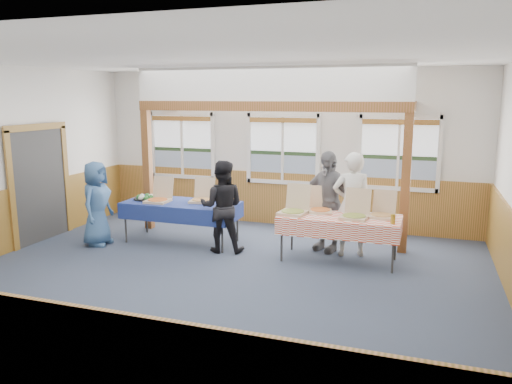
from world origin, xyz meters
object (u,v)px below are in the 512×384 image
(table_left, at_px, (181,205))
(woman_black, at_px, (222,206))
(person_grey, at_px, (327,201))
(woman_white, at_px, (352,204))
(table_right, at_px, (340,219))
(man_blue, at_px, (97,203))

(table_left, distance_m, woman_black, 0.97)
(woman_black, relative_size, person_grey, 0.91)
(woman_white, bearing_deg, table_right, 50.97)
(woman_white, bearing_deg, woman_black, -5.13)
(table_left, distance_m, man_blue, 1.51)
(table_left, height_order, woman_white, woman_white)
(table_left, distance_m, table_right, 2.94)
(man_blue, bearing_deg, woman_white, -84.94)
(table_left, height_order, man_blue, man_blue)
(woman_black, distance_m, person_grey, 1.82)
(table_right, relative_size, man_blue, 1.38)
(table_left, relative_size, person_grey, 1.28)
(woman_black, bearing_deg, table_left, -30.22)
(table_left, bearing_deg, man_blue, -166.66)
(woman_white, height_order, man_blue, woman_white)
(person_grey, bearing_deg, table_left, -147.86)
(woman_black, bearing_deg, table_right, 170.03)
(woman_white, distance_m, man_blue, 4.53)
(woman_white, xyz_separation_m, woman_black, (-2.15, -0.50, -0.09))
(man_blue, bearing_deg, table_right, -89.29)
(table_right, xyz_separation_m, person_grey, (-0.31, 0.51, 0.18))
(table_right, relative_size, person_grey, 1.20)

